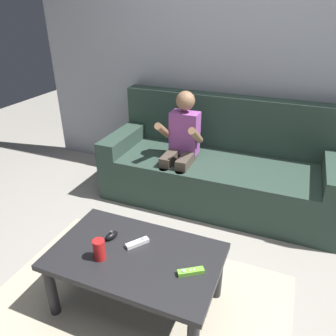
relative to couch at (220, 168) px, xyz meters
name	(u,v)px	position (x,y,z in m)	size (l,w,h in m)	color
ground_plane	(179,310)	(0.11, -1.35, -0.30)	(8.64, 8.64, 0.00)	#9E998E
wall_back	(251,54)	(0.11, 0.39, 0.95)	(4.32, 0.05, 2.50)	#999EA8
couch	(220,168)	(0.00, 0.00, 0.00)	(2.04, 0.80, 0.90)	#2D4238
person_seated_on_couch	(181,144)	(-0.31, -0.19, 0.26)	(0.35, 0.43, 1.00)	#4C4238
coffee_table	(136,262)	(-0.14, -1.40, 0.03)	(0.95, 0.58, 0.40)	#232326
area_rug	(138,303)	(-0.14, -1.40, -0.30)	(1.77, 1.17, 0.01)	#BCB299
game_remote_white_near_edge	(137,243)	(-0.16, -1.32, 0.11)	(0.11, 0.13, 0.03)	white
nunchuk_black	(112,236)	(-0.33, -1.33, 0.11)	(0.07, 0.10, 0.05)	black
game_remote_lime_far_corner	(191,272)	(0.19, -1.42, 0.11)	(0.14, 0.11, 0.03)	#72C638
soda_can	(99,250)	(-0.30, -1.50, 0.15)	(0.07, 0.07, 0.12)	red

